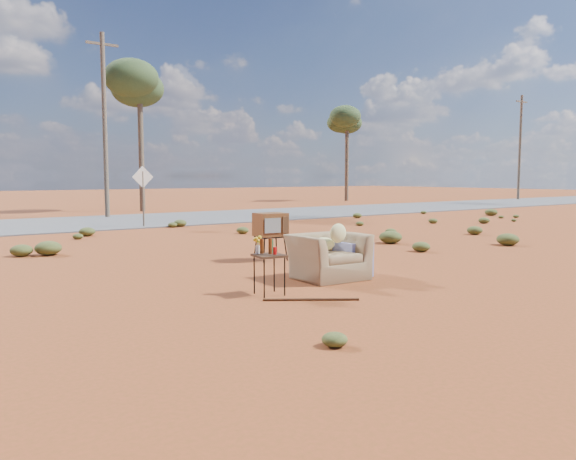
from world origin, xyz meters
TOP-DOWN VIEW (x-y plane):
  - ground at (0.00, 0.00)m, footprint 140.00×140.00m
  - highway at (0.00, 15.00)m, footprint 140.00×7.00m
  - armchair at (0.44, 0.37)m, footprint 1.49×0.93m
  - tv_unit at (0.72, 2.77)m, footprint 0.69×0.58m
  - side_table at (-1.31, -0.12)m, footprint 0.49×0.49m
  - rusty_bar at (-1.03, -0.87)m, footprint 1.20×0.83m
  - road_sign at (1.50, 12.00)m, footprint 0.78×0.06m
  - eucalyptus_center at (5.00, 21.00)m, footprint 3.20×3.20m
  - eucalyptus_right at (22.00, 24.00)m, footprint 3.20×3.20m
  - utility_pole_center at (2.00, 17.50)m, footprint 1.40×0.20m
  - utility_pole_east at (34.00, 17.50)m, footprint 1.40×0.20m
  - scrub_patch at (-0.82, 4.41)m, footprint 17.49×8.07m

SIDE VIEW (x-z plane):
  - ground at x=0.00m, z-range 0.00..0.00m
  - rusty_bar at x=-1.03m, z-range 0.00..0.04m
  - highway at x=0.00m, z-range 0.00..0.04m
  - scrub_patch at x=-0.82m, z-range -0.03..0.30m
  - armchair at x=0.44m, z-range -0.04..1.04m
  - side_table at x=-1.31m, z-range 0.20..1.10m
  - tv_unit at x=0.72m, z-range 0.25..1.29m
  - road_sign at x=1.50m, z-range 0.41..2.60m
  - utility_pole_center at x=2.00m, z-range 0.15..8.15m
  - utility_pole_east at x=34.00m, z-range 0.15..8.15m
  - eucalyptus_right at x=22.00m, z-range 2.39..9.49m
  - eucalyptus_center at x=5.00m, z-range 2.63..10.23m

